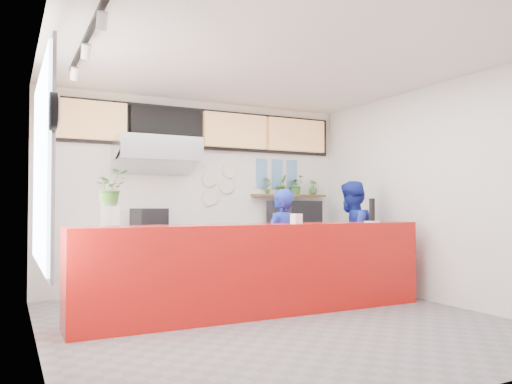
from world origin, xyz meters
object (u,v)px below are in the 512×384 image
object	(u,v)px
staff_center	(281,246)
pepper_mill	(372,210)
panini_oven	(149,222)
espresso_machine	(295,216)
staff_right	(351,238)
service_counter	(260,269)

from	to	relation	value
staff_center	pepper_mill	size ratio (longest dim) A/B	5.03
staff_center	panini_oven	bearing A→B (deg)	-66.92
espresso_machine	staff_right	world-z (taller)	staff_right
panini_oven	staff_center	size ratio (longest dim) A/B	0.28
panini_oven	espresso_machine	world-z (taller)	espresso_machine
panini_oven	staff_right	xyz separation A→B (m)	(2.73, -1.21, -0.25)
espresso_machine	panini_oven	bearing A→B (deg)	162.51
espresso_machine	pepper_mill	world-z (taller)	pepper_mill
service_counter	espresso_machine	xyz separation A→B (m)	(1.59, 1.80, 0.60)
panini_oven	staff_center	distance (m)	2.00
service_counter	panini_oven	size ratio (longest dim) A/B	10.53
service_counter	panini_oven	bearing A→B (deg)	116.53
service_counter	pepper_mill	xyz separation A→B (m)	(1.66, -0.10, 0.72)
staff_center	service_counter	bearing A→B (deg)	15.42
service_counter	espresso_machine	world-z (taller)	espresso_machine
panini_oven	espresso_machine	bearing A→B (deg)	-9.72
staff_center	staff_right	bearing A→B (deg)	161.49
espresso_machine	pepper_mill	bearing A→B (deg)	-105.34
service_counter	pepper_mill	bearing A→B (deg)	-3.37
service_counter	staff_center	size ratio (longest dim) A/B	2.91
staff_center	staff_right	size ratio (longest dim) A/B	0.91
panini_oven	pepper_mill	size ratio (longest dim) A/B	1.39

